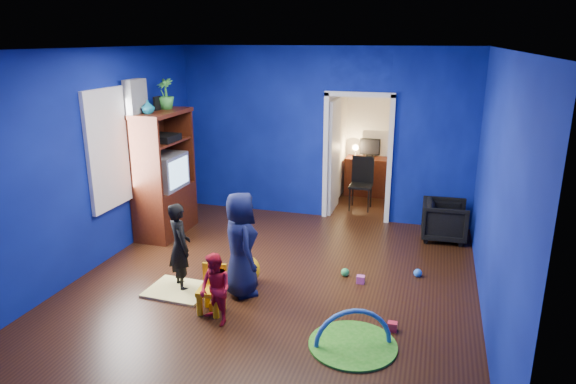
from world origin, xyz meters
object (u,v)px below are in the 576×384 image
(child_navy, at_px, (241,244))
(hopper_ball, at_px, (245,270))
(kid_chair, at_px, (211,292))
(vase, at_px, (148,107))
(armchair, at_px, (445,220))
(toddler_red, at_px, (215,289))
(play_mat, at_px, (353,345))
(tv_armoire, at_px, (163,174))
(study_desk, at_px, (368,176))
(folding_chair, at_px, (361,185))
(crt_tv, at_px, (166,171))
(child_black, at_px, (180,247))

(child_navy, height_order, hopper_ball, child_navy)
(kid_chair, bearing_deg, vase, 126.59)
(armchair, height_order, child_navy, child_navy)
(toddler_red, height_order, play_mat, toddler_red)
(kid_chair, bearing_deg, toddler_red, -60.38)
(tv_armoire, xyz_separation_m, hopper_ball, (1.85, -1.33, -0.79))
(play_mat, xyz_separation_m, study_desk, (-0.60, 5.35, 0.36))
(kid_chair, xyz_separation_m, play_mat, (1.67, -0.22, -0.24))
(armchair, height_order, tv_armoire, tv_armoire)
(vase, height_order, folding_chair, vase)
(study_desk, bearing_deg, crt_tv, -132.47)
(tv_armoire, xyz_separation_m, crt_tv, (0.04, 0.00, 0.04))
(child_navy, distance_m, study_desk, 4.70)
(toddler_red, bearing_deg, hopper_ball, 121.91)
(child_black, bearing_deg, toddler_red, -175.83)
(armchair, xyz_separation_m, tv_armoire, (-4.28, -0.96, 0.67))
(study_desk, bearing_deg, child_black, -109.68)
(crt_tv, xyz_separation_m, kid_chair, (1.70, -2.11, -0.77))
(toddler_red, relative_size, crt_tv, 1.16)
(child_black, xyz_separation_m, child_navy, (0.77, 0.08, 0.09))
(child_navy, bearing_deg, study_desk, -47.68)
(crt_tv, bearing_deg, kid_chair, -51.18)
(vase, bearing_deg, kid_chair, -46.16)
(armchair, bearing_deg, study_desk, 33.09)
(tv_armoire, xyz_separation_m, study_desk, (2.80, 3.02, -0.60))
(toddler_red, xyz_separation_m, play_mat, (1.52, -0.02, -0.39))
(crt_tv, height_order, folding_chair, crt_tv)
(child_black, relative_size, toddler_red, 1.37)
(child_black, relative_size, crt_tv, 1.59)
(hopper_ball, relative_size, study_desk, 0.43)
(child_black, xyz_separation_m, tv_armoire, (-1.13, 1.66, 0.42))
(vase, relative_size, play_mat, 0.22)
(child_black, distance_m, kid_chair, 0.81)
(child_black, height_order, folding_chair, child_black)
(toddler_red, relative_size, play_mat, 0.90)
(play_mat, relative_size, folding_chair, 0.98)
(armchair, xyz_separation_m, kid_chair, (-2.54, -3.07, -0.06))
(toddler_red, xyz_separation_m, study_desk, (0.92, 5.33, -0.03))
(hopper_ball, bearing_deg, crt_tv, 143.72)
(vase, xyz_separation_m, hopper_ball, (1.85, -1.03, -1.87))
(child_black, height_order, vase, vase)
(study_desk, bearing_deg, play_mat, -83.63)
(vase, bearing_deg, crt_tv, 82.41)
(armchair, bearing_deg, toddler_red, 141.27)
(hopper_ball, relative_size, play_mat, 0.42)
(study_desk, bearing_deg, vase, -130.19)
(child_navy, bearing_deg, toddler_red, 141.98)
(vase, relative_size, study_desk, 0.23)
(child_navy, relative_size, toddler_red, 1.59)
(toddler_red, bearing_deg, study_desk, 110.24)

